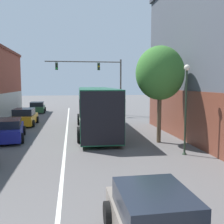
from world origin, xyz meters
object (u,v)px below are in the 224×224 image
object	(u,v)px
bus	(96,107)
parked_car_left_near	(7,130)
traffic_signal_gantry	(98,75)
parked_car_left_distant	(37,107)
hatchback_foreground	(156,223)
parked_car_left_far	(25,117)
street_lamp	(186,105)
street_tree_near	(160,73)

from	to	relation	value
bus	parked_car_left_near	world-z (taller)	bus
traffic_signal_gantry	parked_car_left_distant	bearing A→B (deg)	149.01
hatchback_foreground	parked_car_left_far	world-z (taller)	parked_car_left_far
parked_car_left_near	street_lamp	world-z (taller)	street_lamp
parked_car_left_far	parked_car_left_distant	distance (m)	10.34
street_lamp	street_tree_near	xyz separation A→B (m)	(-0.39, 2.91, 1.68)
parked_car_left_near	parked_car_left_far	world-z (taller)	parked_car_left_far
street_lamp	parked_car_left_far	bearing A→B (deg)	131.17
parked_car_left_far	street_tree_near	size ratio (longest dim) A/B	0.68
hatchback_foreground	street_lamp	size ratio (longest dim) A/B	0.84
parked_car_left_far	street_lamp	distance (m)	15.06
street_tree_near	traffic_signal_gantry	bearing A→B (deg)	99.13
bus	parked_car_left_distant	size ratio (longest dim) A/B	2.73
bus	parked_car_left_distant	bearing A→B (deg)	24.29
traffic_signal_gantry	bus	bearing A→B (deg)	-96.99
parked_car_left_far	street_tree_near	world-z (taller)	street_tree_near
bus	traffic_signal_gantry	xyz separation A→B (m)	(1.24, 10.10, 2.79)
hatchback_foreground	parked_car_left_distant	world-z (taller)	parked_car_left_distant
parked_car_left_far	street_tree_near	distance (m)	13.09
parked_car_left_distant	street_tree_near	distance (m)	21.33
traffic_signal_gantry	parked_car_left_near	bearing A→B (deg)	-120.88
parked_car_left_distant	traffic_signal_gantry	distance (m)	9.47
traffic_signal_gantry	street_lamp	size ratio (longest dim) A/B	1.86
bus	parked_car_left_near	distance (m)	6.40
parked_car_left_distant	traffic_signal_gantry	world-z (taller)	traffic_signal_gantry
street_lamp	bus	bearing A→B (deg)	119.02
parked_car_left_near	parked_car_left_far	size ratio (longest dim) A/B	1.16
street_lamp	street_tree_near	bearing A→B (deg)	97.64
hatchback_foreground	traffic_signal_gantry	bearing A→B (deg)	-3.53
hatchback_foreground	street_lamp	distance (m)	8.52
bus	hatchback_foreground	size ratio (longest dim) A/B	2.93
hatchback_foreground	traffic_signal_gantry	xyz separation A→B (m)	(1.25, 24.46, 4.03)
parked_car_left_far	street_lamp	xyz separation A→B (m)	(9.84, -11.25, 1.89)
traffic_signal_gantry	street_lamp	world-z (taller)	traffic_signal_gantry
hatchback_foreground	parked_car_left_near	xyz separation A→B (m)	(-5.96, 12.40, 0.04)
hatchback_foreground	parked_car_left_far	distance (m)	19.46
parked_car_left_near	street_tree_near	world-z (taller)	street_tree_near
parked_car_left_far	hatchback_foreground	bearing A→B (deg)	-161.53
bus	parked_car_left_far	world-z (taller)	bus
hatchback_foreground	parked_car_left_near	bearing A→B (deg)	25.06
hatchback_foreground	parked_car_left_distant	size ratio (longest dim) A/B	0.93
parked_car_left_near	parked_car_left_distant	bearing A→B (deg)	-7.18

